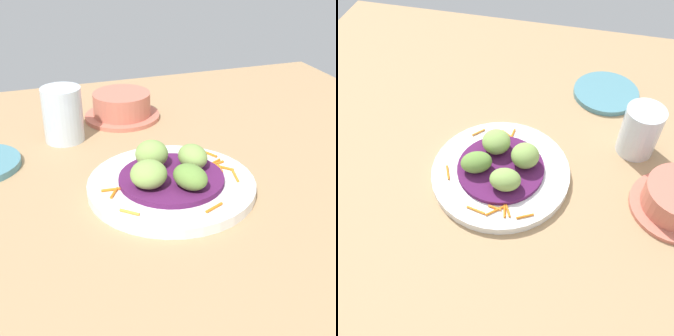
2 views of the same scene
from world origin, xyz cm
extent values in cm
cube|color=tan|center=(0.00, 0.00, 1.00)|extent=(110.00, 110.00, 2.00)
cylinder|color=white|center=(1.36, -0.88, 2.78)|extent=(24.65, 24.65, 1.56)
cylinder|color=#51194C|center=(1.36, -0.88, 3.97)|extent=(15.44, 15.44, 0.82)
cylinder|color=orange|center=(-6.86, -1.90, 3.76)|extent=(0.73, 2.28, 0.40)
cylinder|color=orange|center=(-6.79, -4.04, 3.76)|extent=(2.65, 1.66, 0.40)
cylinder|color=orange|center=(-1.55, 8.01, 3.76)|extent=(2.98, 1.68, 0.40)
cylinder|color=orange|center=(-6.70, -3.52, 3.76)|extent=(3.28, 1.16, 0.40)
cylinder|color=orange|center=(9.36, 5.50, 3.76)|extent=(2.37, 2.21, 0.40)
cylinder|color=orange|center=(-7.36, -2.16, 3.76)|extent=(2.78, 2.95, 0.40)
cylinder|color=orange|center=(-8.04, 1.00, 3.76)|extent=(1.06, 3.29, 0.40)
cylinder|color=orange|center=(10.14, 0.23, 3.76)|extent=(1.76, 2.46, 0.40)
cylinder|color=orange|center=(10.10, -0.99, 3.76)|extent=(3.30, 0.67, 0.40)
cylinder|color=orange|center=(-7.34, -7.07, 3.76)|extent=(1.72, 2.76, 0.40)
ellipsoid|color=#84A851|center=(3.12, -4.84, 6.44)|extent=(6.76, 6.76, 4.14)
ellipsoid|color=#84A851|center=(5.32, 0.88, 6.33)|extent=(6.82, 6.77, 3.91)
ellipsoid|color=olive|center=(-0.40, 3.07, 6.10)|extent=(5.92, 6.64, 3.45)
ellipsoid|color=#84A851|center=(-2.59, -2.64, 6.13)|extent=(4.60, 5.60, 3.51)
cylinder|color=#C66B56|center=(1.26, -30.87, 2.40)|extent=(14.74, 14.74, 0.80)
cylinder|color=#C66B56|center=(1.26, -30.87, 5.01)|extent=(11.23, 11.23, 4.42)
cylinder|color=silver|center=(13.53, -24.09, 6.86)|extent=(7.01, 7.01, 9.73)
camera|label=1|loc=(22.00, 58.08, 38.74)|focal=52.43mm
camera|label=2|loc=(-41.09, -11.93, 56.34)|focal=41.27mm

